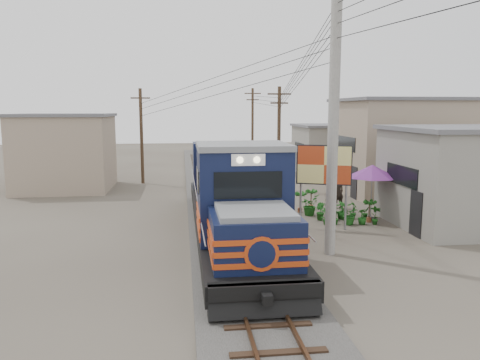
{
  "coord_description": "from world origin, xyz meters",
  "views": [
    {
      "loc": [
        -2.03,
        -17.23,
        5.48
      ],
      "look_at": [
        0.64,
        4.29,
        2.2
      ],
      "focal_mm": 35.0,
      "sensor_mm": 36.0,
      "label": 1
    }
  ],
  "objects": [
    {
      "name": "shophouse_back",
      "position": [
        11.0,
        22.0,
        2.11
      ],
      "size": [
        6.3,
        6.3,
        4.2
      ],
      "color": "gray",
      "rests_on": "ground"
    },
    {
      "name": "track",
      "position": [
        0.0,
        10.0,
        0.26
      ],
      "size": [
        1.15,
        70.0,
        0.12
      ],
      "color": "#51331E",
      "rests_on": "ground"
    },
    {
      "name": "locomotive",
      "position": [
        0.0,
        2.34,
        1.82
      ],
      "size": [
        3.12,
        16.99,
        4.21
      ],
      "color": "black",
      "rests_on": "ground"
    },
    {
      "name": "shophouse_front",
      "position": [
        11.5,
        3.0,
        2.36
      ],
      "size": [
        7.35,
        6.3,
        4.7
      ],
      "color": "gray",
      "rests_on": "ground"
    },
    {
      "name": "wooden_pole_mid",
      "position": [
        4.5,
        14.0,
        3.68
      ],
      "size": [
        1.6,
        0.24,
        7.0
      ],
      "color": "#4C3826",
      "rests_on": "ground"
    },
    {
      "name": "wooden_pole_left",
      "position": [
        -5.0,
        18.0,
        3.68
      ],
      "size": [
        1.6,
        0.24,
        7.0
      ],
      "color": "#4C3826",
      "rests_on": "ground"
    },
    {
      "name": "plant_nursery",
      "position": [
        5.4,
        4.9,
        0.48
      ],
      "size": [
        3.54,
        3.39,
        1.09
      ],
      "color": "#1B5719",
      "rests_on": "ground"
    },
    {
      "name": "ballast",
      "position": [
        0.0,
        10.0,
        0.08
      ],
      "size": [
        3.6,
        70.0,
        0.16
      ],
      "primitive_type": "cube",
      "color": "#595651",
      "rests_on": "ground"
    },
    {
      "name": "market_umbrella",
      "position": [
        7.3,
        4.72,
        2.44
      ],
      "size": [
        3.32,
        3.32,
        2.77
      ],
      "rotation": [
        0.0,
        0.0,
        -0.42
      ],
      "color": "black",
      "rests_on": "ground"
    },
    {
      "name": "ground",
      "position": [
        0.0,
        0.0,
        0.0
      ],
      "size": [
        120.0,
        120.0,
        0.0
      ],
      "primitive_type": "plane",
      "color": "#473F35",
      "rests_on": "ground"
    },
    {
      "name": "shophouse_mid",
      "position": [
        12.5,
        12.0,
        3.11
      ],
      "size": [
        8.4,
        7.35,
        6.2
      ],
      "color": "gray",
      "rests_on": "ground"
    },
    {
      "name": "shophouse_left",
      "position": [
        -10.0,
        16.0,
        2.61
      ],
      "size": [
        6.3,
        6.3,
        5.2
      ],
      "color": "gray",
      "rests_on": "ground"
    },
    {
      "name": "vendor",
      "position": [
        6.56,
        7.57,
        0.95
      ],
      "size": [
        0.78,
        0.61,
        1.9
      ],
      "primitive_type": "imported",
      "rotation": [
        0.0,
        0.0,
        3.39
      ],
      "color": "black",
      "rests_on": "ground"
    },
    {
      "name": "wooden_pole_far",
      "position": [
        4.8,
        28.0,
        3.93
      ],
      "size": [
        1.6,
        0.24,
        7.5
      ],
      "color": "#4C3826",
      "rests_on": "ground"
    },
    {
      "name": "billboard",
      "position": [
        4.38,
        3.31,
        2.88
      ],
      "size": [
        2.38,
        1.04,
        3.89
      ],
      "rotation": [
        0.0,
        0.0,
        -0.38
      ],
      "color": "#99999E",
      "rests_on": "ground"
    },
    {
      "name": "power_lines",
      "position": [
        -0.14,
        8.49,
        7.56
      ],
      "size": [
        9.65,
        19.0,
        3.3
      ],
      "color": "black",
      "rests_on": "ground"
    },
    {
      "name": "utility_pole_main",
      "position": [
        3.5,
        -0.5,
        5.0
      ],
      "size": [
        0.4,
        0.4,
        10.0
      ],
      "color": "#9E9B93",
      "rests_on": "ground"
    }
  ]
}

